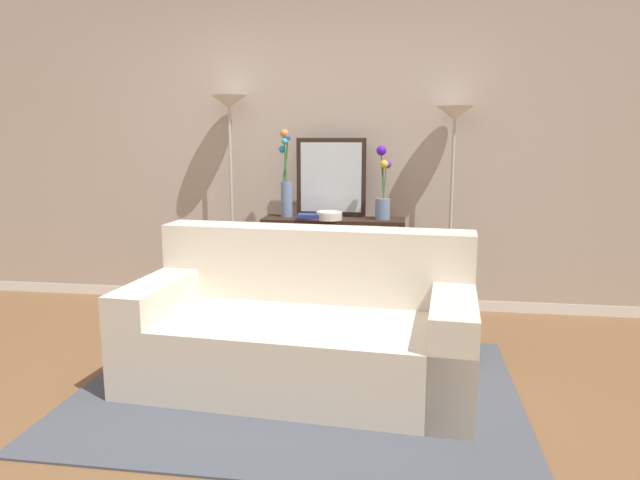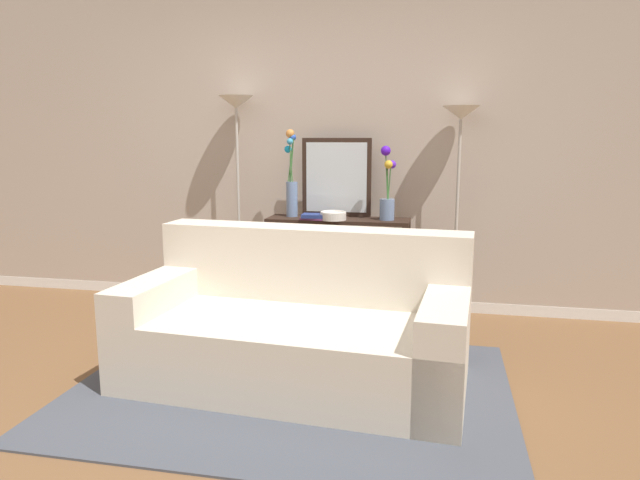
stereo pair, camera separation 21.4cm
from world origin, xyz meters
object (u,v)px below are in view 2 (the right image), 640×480
Objects in this scene: floor_lamp_right at (459,153)px; vase_tall_flowers at (291,183)px; console_table at (338,251)px; vase_short_flowers at (387,194)px; book_row_under_console at (304,307)px; couch at (298,330)px; floor_lamp_left at (237,143)px; wall_mirror at (336,177)px; book_stack at (313,217)px; fruit_bowl at (333,216)px.

vase_tall_flowers is at bearing -176.37° from floor_lamp_right.
floor_lamp_right reaches higher than vase_tall_flowers.
console_table is 0.66m from vase_tall_flowers.
vase_short_flowers reaches higher than console_table.
console_table reaches higher than book_row_under_console.
couch is 1.29m from console_table.
vase_tall_flowers is 1.98× the size of book_row_under_console.
couch is at bearing -58.40° from floor_lamp_left.
console_table is 0.60m from vase_short_flowers.
wall_mirror is 0.90× the size of vase_tall_flowers.
vase_short_flowers is at bearing -6.17° from floor_lamp_left.
book_row_under_console is at bearing 136.66° from book_stack.
fruit_bowl is at bearing -19.20° from book_row_under_console.
floor_lamp_right is at bearing -0.52° from wall_mirror.
vase_tall_flowers is 3.59× the size of book_stack.
book_stack is at bearing -122.59° from wall_mirror.
console_table is at bearing -7.83° from floor_lamp_left.
book_stack is (-0.18, -0.10, 0.28)m from console_table.
book_stack is (0.21, -0.13, -0.25)m from vase_tall_flowers.
fruit_bowl is 0.83m from book_row_under_console.
fruit_bowl is at bearing -169.74° from vase_short_flowers.
wall_mirror is 1.79× the size of book_row_under_console.
vase_tall_flowers reaches higher than book_stack.
fruit_bowl is (-0.94, -0.21, -0.48)m from floor_lamp_right.
vase_short_flowers is at bearing -165.59° from floor_lamp_right.
couch reaches higher than fruit_bowl.
couch is 1.22× the size of floor_lamp_right.
couch is 1.29m from fruit_bowl.
floor_lamp_left is 1.32m from vase_short_flowers.
console_table is at bearing 89.30° from couch.
floor_lamp_left is 1.03m from fruit_bowl.
floor_lamp_left is (-0.86, 1.39, 1.08)m from couch.
wall_mirror is at bearing 14.61° from vase_tall_flowers.
couch is 1.56m from vase_tall_flowers.
wall_mirror is at bearing 27.70° from book_row_under_console.
vase_tall_flowers is at bearing -165.39° from wall_mirror.
floor_lamp_left is 3.10× the size of vase_short_flowers.
console_table is 0.56m from book_row_under_console.
couch is 1.29m from book_stack.
floor_lamp_right is 4.76× the size of book_row_under_console.
vase_tall_flowers reaches higher than book_row_under_console.
floor_lamp_left reaches higher than floor_lamp_right.
floor_lamp_right is 8.23× the size of fruit_bowl.
vase_short_flowers is 0.60m from book_stack.
wall_mirror is 0.36m from fruit_bowl.
floor_lamp_left is 1.06× the size of floor_lamp_right.
vase_short_flowers is at bearing 10.26° from fruit_bowl.
vase_tall_flowers is (0.48, -0.08, -0.32)m from floor_lamp_left.
wall_mirror is at bearing 93.93° from fruit_bowl.
floor_lamp_right is at bearing 11.11° from book_stack.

